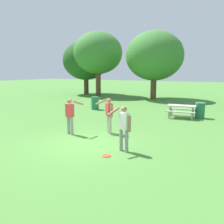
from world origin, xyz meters
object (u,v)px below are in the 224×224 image
person_thrower (124,125)px  trash_can_beside_table (95,103)px  person_catcher (70,114)px  trash_can_further_along (200,110)px  tree_far_right (154,56)px  tree_broad_center (98,53)px  tree_tall_left (86,61)px  frisbee (106,156)px  picnic_table_near (181,109)px  person_bystander (109,113)px

person_thrower → trash_can_beside_table: 9.31m
person_catcher → trash_can_further_along: 8.16m
person_catcher → tree_far_right: 15.21m
trash_can_further_along → tree_broad_center: 15.29m
person_catcher → trash_can_beside_table: person_catcher is taller
trash_can_beside_table → tree_tall_left: size_ratio=0.15×
frisbee → tree_broad_center: bearing=123.7°
trash_can_further_along → tree_tall_left: size_ratio=0.15×
tree_tall_left → tree_broad_center: 2.69m
person_catcher → tree_far_right: (-1.28, 14.77, 3.39)m
person_thrower → tree_tall_left: tree_tall_left is taller
person_catcher → frisbee: bearing=-28.7°
picnic_table_near → tree_far_right: (-4.78, 8.42, 3.79)m
frisbee → trash_can_beside_table: (-5.68, 7.83, 0.47)m
person_thrower → person_catcher: size_ratio=1.00×
frisbee → trash_can_beside_table: trash_can_beside_table is taller
trash_can_beside_table → trash_can_further_along: 7.40m
picnic_table_near → trash_can_further_along: (1.02, 0.42, -0.08)m
person_catcher → tree_tall_left: size_ratio=0.25×
tree_tall_left → tree_far_right: (9.02, -0.71, 0.22)m
trash_can_beside_table → tree_broad_center: size_ratio=0.13×
person_bystander → tree_tall_left: 18.91m
person_thrower → person_bystander: same height
person_bystander → frisbee: 3.05m
trash_can_further_along → tree_broad_center: size_ratio=0.13×
person_catcher → picnic_table_near: bearing=61.1°
picnic_table_near → tree_tall_left: 16.93m
person_catcher → frisbee: size_ratio=5.65×
person_thrower → tree_far_right: 16.58m
person_thrower → person_bystander: 2.49m
picnic_table_near → tree_tall_left: tree_tall_left is taller
person_thrower → person_catcher: bearing=164.9°
picnic_table_near → tree_tall_left: bearing=146.5°
person_thrower → tree_tall_left: size_ratio=0.25×
tree_far_right → trash_can_beside_table: bearing=-100.5°
frisbee → person_bystander: bearing=118.7°
picnic_table_near → trash_can_further_along: trash_can_further_along is taller
person_catcher → tree_tall_left: 18.87m
trash_can_further_along → person_catcher: bearing=-123.8°
trash_can_further_along → tree_far_right: size_ratio=0.14×
person_catcher → picnic_table_near: person_catcher is taller
frisbee → trash_can_further_along: trash_can_further_along is taller
person_bystander → trash_can_further_along: (3.09, 5.78, -0.48)m
person_catcher → frisbee: (2.83, -1.55, -0.95)m
frisbee → tree_tall_left: (-13.13, 17.03, 4.12)m
picnic_table_near → person_catcher: bearing=-118.9°
tree_broad_center → trash_can_beside_table: bearing=-58.6°
frisbee → tree_tall_left: size_ratio=0.04×
person_thrower → trash_can_further_along: (1.41, 7.62, -0.48)m
trash_can_further_along → person_bystander: bearing=-118.2°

